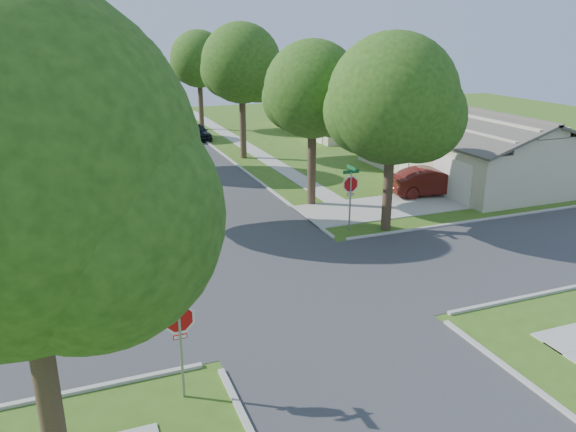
{
  "coord_description": "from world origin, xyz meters",
  "views": [
    {
      "loc": [
        -6.58,
        -16.6,
        8.62
      ],
      "look_at": [
        1.1,
        3.1,
        1.6
      ],
      "focal_mm": 35.0,
      "sensor_mm": 36.0,
      "label": 1
    }
  ],
  "objects_px": {
    "tree_w_far": "(88,70)",
    "car_curb_east": "(197,132)",
    "house_ne_far": "(338,113)",
    "car_curb_west": "(111,125)",
    "stop_sign_ne": "(351,187)",
    "car_driveway": "(431,182)",
    "tree_e_far": "(199,62)",
    "house_ne_near": "(467,152)",
    "tree_w_near": "(114,91)",
    "tree_e_mid": "(242,67)",
    "tree_e_near": "(314,94)",
    "tree_sw_corner": "(19,185)",
    "stop_sign_sw": "(179,324)",
    "tree_ne_corner": "(394,105)",
    "tree_w_mid": "(96,66)"
  },
  "relations": [
    {
      "from": "tree_w_far",
      "to": "car_curb_east",
      "type": "relative_size",
      "value": 2.12
    },
    {
      "from": "house_ne_far",
      "to": "car_curb_east",
      "type": "distance_m",
      "value": 12.82
    },
    {
      "from": "tree_w_far",
      "to": "car_curb_west",
      "type": "bearing_deg",
      "value": 37.3
    },
    {
      "from": "stop_sign_ne",
      "to": "car_driveway",
      "type": "relative_size",
      "value": 0.65
    },
    {
      "from": "tree_e_far",
      "to": "house_ne_near",
      "type": "bearing_deg",
      "value": -63.97
    },
    {
      "from": "tree_w_far",
      "to": "car_driveway",
      "type": "height_order",
      "value": "tree_w_far"
    },
    {
      "from": "stop_sign_ne",
      "to": "tree_w_near",
      "type": "height_order",
      "value": "tree_w_near"
    },
    {
      "from": "tree_e_mid",
      "to": "car_curb_west",
      "type": "distance_m",
      "value": 17.11
    },
    {
      "from": "tree_e_near",
      "to": "tree_e_far",
      "type": "distance_m",
      "value": 25.0
    },
    {
      "from": "tree_sw_corner",
      "to": "car_curb_west",
      "type": "distance_m",
      "value": 42.68
    },
    {
      "from": "stop_sign_sw",
      "to": "tree_e_near",
      "type": "xyz_separation_m",
      "value": [
        9.45,
        13.71,
        3.61
      ]
    },
    {
      "from": "tree_w_far",
      "to": "house_ne_near",
      "type": "distance_m",
      "value": 31.17
    },
    {
      "from": "stop_sign_ne",
      "to": "car_curb_east",
      "type": "bearing_deg",
      "value": 93.52
    },
    {
      "from": "tree_w_far",
      "to": "car_driveway",
      "type": "distance_m",
      "value": 30.81
    },
    {
      "from": "tree_e_far",
      "to": "tree_e_near",
      "type": "bearing_deg",
      "value": -90.0
    },
    {
      "from": "car_driveway",
      "to": "tree_e_far",
      "type": "bearing_deg",
      "value": 23.42
    },
    {
      "from": "tree_e_near",
      "to": "tree_w_near",
      "type": "height_order",
      "value": "tree_w_near"
    },
    {
      "from": "tree_w_near",
      "to": "house_ne_near",
      "type": "relative_size",
      "value": 0.66
    },
    {
      "from": "stop_sign_ne",
      "to": "tree_ne_corner",
      "type": "xyz_separation_m",
      "value": [
        1.66,
        -0.49,
        3.56
      ]
    },
    {
      "from": "stop_sign_sw",
      "to": "car_curb_east",
      "type": "relative_size",
      "value": 0.79
    },
    {
      "from": "stop_sign_sw",
      "to": "tree_e_near",
      "type": "bearing_deg",
      "value": 55.41
    },
    {
      "from": "tree_e_far",
      "to": "car_curb_east",
      "type": "relative_size",
      "value": 2.31
    },
    {
      "from": "house_ne_near",
      "to": "car_driveway",
      "type": "height_order",
      "value": "house_ne_near"
    },
    {
      "from": "tree_e_near",
      "to": "car_curb_west",
      "type": "distance_m",
      "value": 27.73
    },
    {
      "from": "stop_sign_sw",
      "to": "house_ne_far",
      "type": "height_order",
      "value": "house_ne_far"
    },
    {
      "from": "tree_e_near",
      "to": "tree_sw_corner",
      "type": "xyz_separation_m",
      "value": [
        -12.19,
        -16.0,
        0.62
      ]
    },
    {
      "from": "car_curb_west",
      "to": "stop_sign_ne",
      "type": "bearing_deg",
      "value": 99.47
    },
    {
      "from": "car_driveway",
      "to": "car_curb_east",
      "type": "distance_m",
      "value": 22.49
    },
    {
      "from": "tree_e_near",
      "to": "tree_ne_corner",
      "type": "bearing_deg",
      "value": -71.47
    },
    {
      "from": "house_ne_far",
      "to": "stop_sign_ne",
      "type": "bearing_deg",
      "value": -114.93
    },
    {
      "from": "tree_w_near",
      "to": "tree_ne_corner",
      "type": "height_order",
      "value": "tree_w_near"
    },
    {
      "from": "house_ne_far",
      "to": "car_curb_east",
      "type": "bearing_deg",
      "value": 179.49
    },
    {
      "from": "tree_w_mid",
      "to": "car_driveway",
      "type": "xyz_separation_m",
      "value": [
        16.14,
        -12.8,
        -5.73
      ]
    },
    {
      "from": "tree_e_far",
      "to": "tree_ne_corner",
      "type": "distance_m",
      "value": 29.85
    },
    {
      "from": "stop_sign_sw",
      "to": "tree_sw_corner",
      "type": "distance_m",
      "value": 5.54
    },
    {
      "from": "car_curb_east",
      "to": "car_curb_west",
      "type": "xyz_separation_m",
      "value": [
        -6.4,
        6.0,
        0.07
      ]
    },
    {
      "from": "tree_w_far",
      "to": "tree_ne_corner",
      "type": "xyz_separation_m",
      "value": [
        11.01,
        -29.8,
        0.09
      ]
    },
    {
      "from": "tree_e_far",
      "to": "car_curb_east",
      "type": "distance_m",
      "value": 7.4
    },
    {
      "from": "tree_e_mid",
      "to": "car_driveway",
      "type": "bearing_deg",
      "value": -62.22
    },
    {
      "from": "tree_e_near",
      "to": "car_driveway",
      "type": "height_order",
      "value": "tree_e_near"
    },
    {
      "from": "stop_sign_sw",
      "to": "car_curb_west",
      "type": "xyz_separation_m",
      "value": [
        1.5,
        39.81,
        -1.31
      ]
    },
    {
      "from": "tree_w_near",
      "to": "car_curb_west",
      "type": "relative_size",
      "value": 1.81
    },
    {
      "from": "car_curb_east",
      "to": "house_ne_near",
      "type": "bearing_deg",
      "value": -61.05
    },
    {
      "from": "tree_w_mid",
      "to": "tree_sw_corner",
      "type": "distance_m",
      "value": 28.14
    },
    {
      "from": "tree_e_far",
      "to": "tree_w_mid",
      "type": "relative_size",
      "value": 0.91
    },
    {
      "from": "tree_w_far",
      "to": "tree_w_mid",
      "type": "bearing_deg",
      "value": -89.95
    },
    {
      "from": "tree_ne_corner",
      "to": "tree_w_near",
      "type": "bearing_deg",
      "value": 156.44
    },
    {
      "from": "tree_ne_corner",
      "to": "tree_w_far",
      "type": "bearing_deg",
      "value": 110.28
    },
    {
      "from": "tree_e_near",
      "to": "tree_sw_corner",
      "type": "bearing_deg",
      "value": -127.3
    },
    {
      "from": "tree_sw_corner",
      "to": "car_curb_west",
      "type": "height_order",
      "value": "tree_sw_corner"
    }
  ]
}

